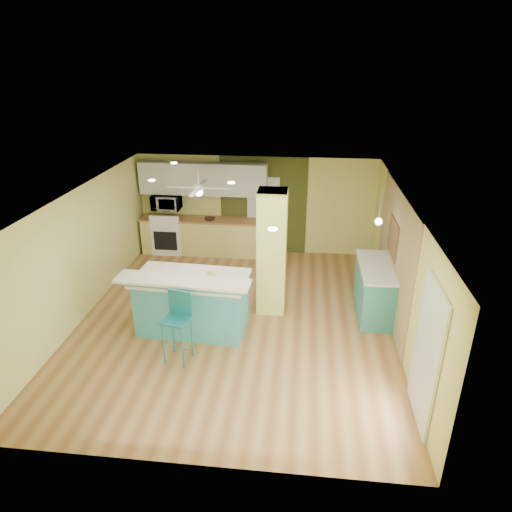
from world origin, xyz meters
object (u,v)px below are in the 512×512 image
at_px(bar_stool, 178,316).
at_px(fruit_bowl, 210,219).
at_px(side_counter, 375,289).
at_px(canister, 211,275).
at_px(peninsula, 192,302).

bearing_deg(bar_stool, fruit_bowl, 106.23).
relative_size(side_counter, canister, 8.37).
relative_size(fruit_bowl, canister, 1.38).
relative_size(side_counter, fruit_bowl, 6.09).
bearing_deg(fruit_bowl, bar_stool, -85.08).
bearing_deg(side_counter, canister, -161.51).
relative_size(peninsula, side_counter, 1.47).
bearing_deg(canister, side_counter, 18.49).
height_order(bar_stool, canister, canister).
bearing_deg(side_counter, peninsula, -164.06).
height_order(side_counter, fruit_bowl, side_counter).
bearing_deg(bar_stool, side_counter, 40.10).
xyz_separation_m(bar_stool, canister, (0.39, 0.87, 0.35)).
height_order(bar_stool, side_counter, bar_stool).
xyz_separation_m(bar_stool, side_counter, (3.45, 1.90, -0.31)).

